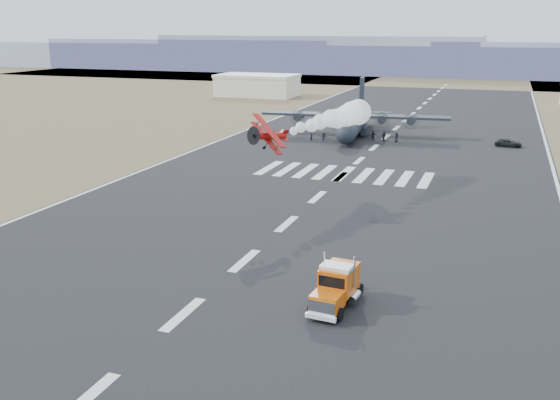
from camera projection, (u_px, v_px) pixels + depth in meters
The scene contains 21 objects.
ground at pixel (183, 314), 47.55m from camera, with size 500.00×500.00×0.00m, color black.
scrub_far at pixel (452, 80), 255.91m from camera, with size 500.00×80.00×0.00m, color brown.
runway_markings at pixel (359, 161), 101.90m from camera, with size 60.00×260.00×0.01m, color silver, non-canonical shape.
ridge_seg_a at pixel (95, 54), 345.08m from camera, with size 150.00×50.00×13.00m, color #888EAC.
ridge_seg_b at pixel (200, 53), 323.56m from camera, with size 150.00×50.00×15.00m, color #888EAC.
ridge_seg_c at pixel (321, 53), 302.05m from camera, with size 150.00×50.00×17.00m, color #888EAC.
ridge_seg_d at pixel (459, 60), 281.34m from camera, with size 150.00×50.00×13.00m, color #888EAC.
hangar_left at pixel (257, 85), 194.99m from camera, with size 24.50×14.50×6.70m.
semi_truck at pixel (337, 286), 48.60m from camera, with size 3.06×7.77×3.45m.
aerobatic_biplane at pixel (269, 136), 69.38m from camera, with size 4.88×5.33×4.37m.
smoke_trail at pixel (346, 115), 84.28m from camera, with size 6.83×21.58×3.61m.
transport_aircraft at pixel (355, 121), 125.44m from camera, with size 37.22×30.58×10.74m.
support_vehicle at pixel (508, 143), 113.60m from camera, with size 2.21×4.79×1.33m, color black.
crew_a at pixel (384, 136), 119.31m from camera, with size 0.61×0.50×1.67m, color black.
crew_b at pixel (353, 136), 119.81m from camera, with size 0.79×0.49×1.63m, color black.
crew_c at pixel (324, 137), 118.09m from camera, with size 1.19×0.55×1.84m, color black.
crew_d at pixel (384, 136), 118.91m from camera, with size 1.08×0.55×1.85m, color black.
crew_e at pixel (396, 137), 117.95m from camera, with size 0.91×0.56×1.87m, color black.
crew_f at pixel (373, 135), 120.35m from camera, with size 1.65×0.53×1.78m, color black.
crew_g at pixel (311, 137), 119.03m from camera, with size 0.62×0.51×1.70m, color black.
crew_h at pixel (350, 139), 116.05m from camera, with size 0.85×0.52×1.75m, color black.
Camera 1 is at (21.71, -38.35, 21.21)m, focal length 40.00 mm.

